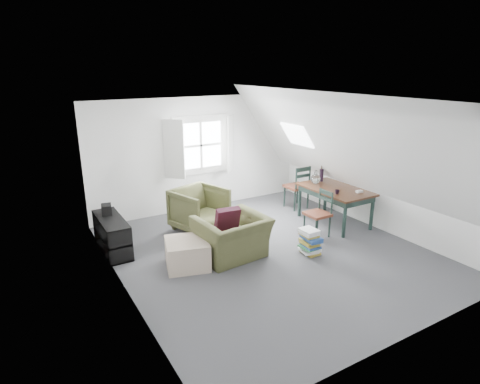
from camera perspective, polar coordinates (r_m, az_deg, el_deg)
floor at (r=7.12m, az=4.19°, el=-8.53°), size 5.50×5.50×0.00m
ceiling at (r=6.43m, az=4.69°, el=11.93°), size 5.50×5.50×0.00m
wall_back at (r=8.99m, az=-5.69°, el=5.41°), size 5.00×0.00×5.00m
wall_front at (r=4.82m, az=23.59°, el=-6.83°), size 5.00×0.00×5.00m
wall_left at (r=5.68m, az=-16.77°, el=-2.48°), size 0.00×5.50×5.50m
wall_right at (r=8.32m, az=18.73°, el=3.58°), size 0.00×5.50×5.50m
slope_left at (r=5.81m, az=-8.13°, el=3.95°), size 3.19×5.50×4.48m
slope_right at (r=7.53m, az=14.32°, el=6.68°), size 3.19×5.50×4.48m
dormer_window at (r=8.88m, az=-5.52°, el=6.59°), size 1.71×0.35×1.30m
skylight at (r=8.48m, az=8.11°, el=8.01°), size 0.35×0.75×0.47m
armchair_near at (r=6.94m, az=-1.15°, el=-9.19°), size 1.19×1.07×0.72m
armchair_far at (r=8.09m, az=-5.69°, el=-5.25°), size 1.15×1.16×0.85m
throw_pillow at (r=6.80m, az=-1.81°, el=-3.86°), size 0.44×0.29×0.43m
ottoman at (r=6.60m, az=-7.50°, el=-8.66°), size 0.83×0.83×0.45m
dining_table at (r=8.39m, az=13.38°, el=-0.12°), size 0.89×1.49×0.75m
demijohn at (r=8.55m, az=10.68°, el=1.89°), size 0.20×0.20×0.29m
vase_twigs at (r=8.77m, az=11.50°, el=2.45°), size 0.09×0.09×0.67m
cup at (r=7.99m, az=13.61°, el=-0.29°), size 0.10×0.10×0.08m
paper_box at (r=8.20m, az=16.61°, el=0.07°), size 0.14×0.10×0.04m
dining_chair_far at (r=9.16m, az=8.21°, el=0.84°), size 0.47×0.47×1.00m
dining_chair_near at (r=7.74m, az=11.16°, el=-2.94°), size 0.41×0.41×0.88m
media_shelf at (r=7.35m, az=-17.63°, el=-6.12°), size 0.40×1.19×0.61m
electronics_box at (r=7.47m, az=-18.45°, el=-2.41°), size 0.21×0.26×0.19m
magazine_stack at (r=7.07m, az=9.91°, el=-6.96°), size 0.33×0.40×0.45m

